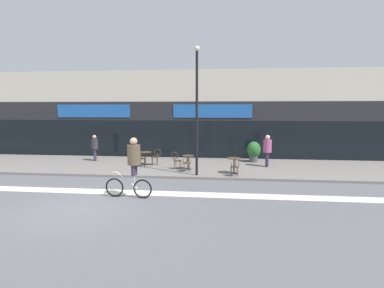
{
  "coord_description": "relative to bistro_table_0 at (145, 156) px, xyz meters",
  "views": [
    {
      "loc": [
        4.71,
        -9.0,
        3.25
      ],
      "look_at": [
        2.99,
        6.65,
        1.4
      ],
      "focal_mm": 28.0,
      "sensor_mm": 36.0,
      "label": 1
    }
  ],
  "objects": [
    {
      "name": "pedestrian_far_end",
      "position": [
        -3.36,
        0.9,
        0.41
      ],
      "size": [
        0.49,
        0.49,
        1.57
      ],
      "rotation": [
        0.0,
        0.0,
        3.38
      ],
      "color": "#382D47",
      "rests_on": "sidewalk_slab"
    },
    {
      "name": "pedestrian_near_end",
      "position": [
        6.76,
        0.15,
        0.51
      ],
      "size": [
        0.45,
        0.45,
        1.73
      ],
      "rotation": [
        0.0,
        0.0,
        3.14
      ],
      "color": "#382D47",
      "rests_on": "sidewalk_slab"
    },
    {
      "name": "bistro_table_0",
      "position": [
        0.0,
        0.0,
        0.0
      ],
      "size": [
        0.73,
        0.73,
        0.72
      ],
      "color": "black",
      "rests_on": "sidewalk_slab"
    },
    {
      "name": "sidewalk_slab",
      "position": [
        -0.26,
        -0.03,
        -0.58
      ],
      "size": [
        40.0,
        5.5,
        0.12
      ],
      "primitive_type": "cube",
      "color": "slate",
      "rests_on": "ground"
    },
    {
      "name": "cafe_chair_1_side",
      "position": [
        1.95,
        -1.02,
        -0.0
      ],
      "size": [
        0.6,
        0.45,
        0.9
      ],
      "rotation": [
        0.0,
        0.0,
        -0.14
      ],
      "color": "#4C3823",
      "rests_on": "sidewalk_slab"
    },
    {
      "name": "bistro_table_1",
      "position": [
        2.57,
        -1.03,
        -0.01
      ],
      "size": [
        0.61,
        0.61,
        0.73
      ],
      "color": "black",
      "rests_on": "sidewalk_slab"
    },
    {
      "name": "lamp_post",
      "position": [
        3.15,
        -2.36,
        2.88
      ],
      "size": [
        0.26,
        0.26,
        5.98
      ],
      "color": "black",
      "rests_on": "sidewalk_slab"
    },
    {
      "name": "cyclist_0",
      "position": [
        1.13,
        -5.87,
        0.67
      ],
      "size": [
        1.8,
        0.54,
        2.23
      ],
      "rotation": [
        0.0,
        0.0,
        3.07
      ],
      "color": "black",
      "rests_on": "ground"
    },
    {
      "name": "storefront_facade",
      "position": [
        -0.26,
        4.69,
        2.21
      ],
      "size": [
        40.0,
        4.06,
        5.72
      ],
      "color": "beige",
      "rests_on": "ground"
    },
    {
      "name": "planter_pot",
      "position": [
        6.18,
        1.57,
        0.14
      ],
      "size": [
        0.8,
        0.8,
        1.21
      ],
      "color": "#4C4C51",
      "rests_on": "sidewalk_slab"
    },
    {
      "name": "cafe_chair_0_side",
      "position": [
        0.63,
        0.01,
        -0.0
      ],
      "size": [
        0.59,
        0.43,
        0.9
      ],
      "rotation": [
        0.0,
        0.0,
        3.22
      ],
      "color": "#4C3823",
      "rests_on": "sidewalk_slab"
    },
    {
      "name": "bistro_table_2",
      "position": [
        4.92,
        -1.83,
        0.03
      ],
      "size": [
        0.69,
        0.69,
        0.77
      ],
      "color": "black",
      "rests_on": "sidewalk_slab"
    },
    {
      "name": "ground_plane",
      "position": [
        -0.26,
        -7.28,
        -0.64
      ],
      "size": [
        120.0,
        120.0,
        0.0
      ],
      "primitive_type": "plane",
      "color": "#5B5B60"
    },
    {
      "name": "bike_lane_stripe",
      "position": [
        -0.26,
        -5.21,
        -0.64
      ],
      "size": [
        36.0,
        0.7,
        0.01
      ],
      "primitive_type": "cube",
      "color": "silver",
      "rests_on": "ground"
    },
    {
      "name": "cafe_chair_1_near",
      "position": [
        2.58,
        -1.66,
        -0.0
      ],
      "size": [
        0.44,
        0.59,
        0.9
      ],
      "rotation": [
        0.0,
        0.0,
        1.68
      ],
      "color": "#4C3823",
      "rests_on": "sidewalk_slab"
    },
    {
      "name": "cafe_chair_0_near",
      "position": [
        0.0,
        -0.63,
        -0.0
      ],
      "size": [
        0.42,
        0.59,
        0.9
      ],
      "rotation": [
        0.0,
        0.0,
        1.63
      ],
      "color": "#4C3823",
      "rests_on": "sidewalk_slab"
    },
    {
      "name": "cafe_chair_2_near",
      "position": [
        4.93,
        -2.46,
        -0.0
      ],
      "size": [
        0.45,
        0.6,
        0.9
      ],
      "rotation": [
        0.0,
        0.0,
        1.72
      ],
      "color": "#4C3823",
      "rests_on": "sidewalk_slab"
    }
  ]
}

